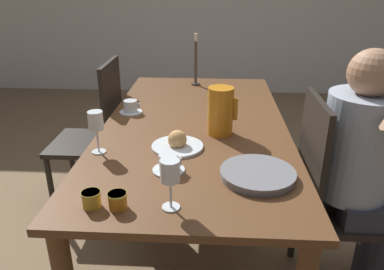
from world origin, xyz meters
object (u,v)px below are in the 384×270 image
at_px(chair_opposite, 96,134).
at_px(red_pitcher, 220,111).
at_px(person_seated, 364,162).
at_px(teacup_across, 131,107).
at_px(teacup_near_person, 169,164).
at_px(bread_plate, 177,143).
at_px(jam_jar_red, 118,200).
at_px(candlestick_tall, 196,65).
at_px(chair_person_side, 333,196).
at_px(jam_jar_amber, 91,198).
at_px(wine_glass_juice, 170,174).
at_px(wine_glass_water, 96,123).
at_px(serving_tray, 258,174).

height_order(chair_opposite, red_pitcher, chair_opposite).
height_order(person_seated, teacup_across, person_seated).
relative_size(teacup_near_person, teacup_across, 1.00).
height_order(chair_opposite, bread_plate, chair_opposite).
relative_size(jam_jar_red, candlestick_tall, 0.18).
xyz_separation_m(chair_person_side, red_pitcher, (-0.52, 0.18, 0.34)).
distance_m(jam_jar_amber, jam_jar_red, 0.09).
xyz_separation_m(red_pitcher, jam_jar_amber, (-0.43, -0.65, -0.08)).
bearing_deg(person_seated, chair_opposite, -116.32).
bearing_deg(wine_glass_juice, teacup_across, 109.68).
relative_size(teacup_across, jam_jar_amber, 1.98).
xyz_separation_m(wine_glass_water, candlestick_tall, (0.36, 1.10, 0.00)).
xyz_separation_m(red_pitcher, serving_tray, (0.14, -0.42, -0.10)).
xyz_separation_m(person_seated, serving_tray, (-0.47, -0.21, 0.04)).
height_order(wine_glass_juice, teacup_across, wine_glass_juice).
height_order(wine_glass_water, bread_plate, wine_glass_water).
relative_size(person_seated, wine_glass_juice, 6.71).
height_order(teacup_near_person, candlestick_tall, candlestick_tall).
distance_m(person_seated, serving_tray, 0.52).
distance_m(wine_glass_water, wine_glass_juice, 0.54).
relative_size(wine_glass_water, teacup_near_person, 1.47).
bearing_deg(serving_tray, teacup_near_person, 174.37).
height_order(red_pitcher, jam_jar_amber, red_pitcher).
bearing_deg(chair_opposite, wine_glass_water, -160.86).
bearing_deg(jam_jar_red, bread_plate, 72.31).
relative_size(chair_person_side, teacup_across, 7.61).
relative_size(person_seated, teacup_across, 9.30).
bearing_deg(wine_glass_water, bread_plate, 11.12).
bearing_deg(jam_jar_amber, wine_glass_juice, 1.79).
relative_size(person_seated, jam_jar_amber, 18.36).
height_order(teacup_across, jam_jar_red, teacup_across).
height_order(red_pitcher, serving_tray, red_pitcher).
relative_size(teacup_across, bread_plate, 0.55).
xyz_separation_m(teacup_near_person, serving_tray, (0.34, -0.03, -0.02)).
distance_m(wine_glass_water, teacup_across, 0.52).
height_order(chair_opposite, teacup_across, chair_opposite).
height_order(wine_glass_juice, bread_plate, wine_glass_juice).
bearing_deg(wine_glass_juice, wine_glass_water, 131.84).
bearing_deg(chair_opposite, teacup_near_person, -146.64).
distance_m(chair_person_side, wine_glass_water, 1.11).
bearing_deg(jam_jar_red, teacup_near_person, 62.27).
bearing_deg(teacup_across, wine_glass_water, -93.76).
height_order(bread_plate, candlestick_tall, candlestick_tall).
height_order(serving_tray, bread_plate, bread_plate).
relative_size(bread_plate, jam_jar_red, 3.56).
xyz_separation_m(person_seated, wine_glass_water, (-1.14, -0.03, 0.17)).
bearing_deg(wine_glass_water, wine_glass_juice, -48.16).
bearing_deg(chair_opposite, jam_jar_amber, -162.98).
xyz_separation_m(person_seated, jam_jar_red, (-0.95, -0.44, 0.06)).
height_order(teacup_across, serving_tray, teacup_across).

